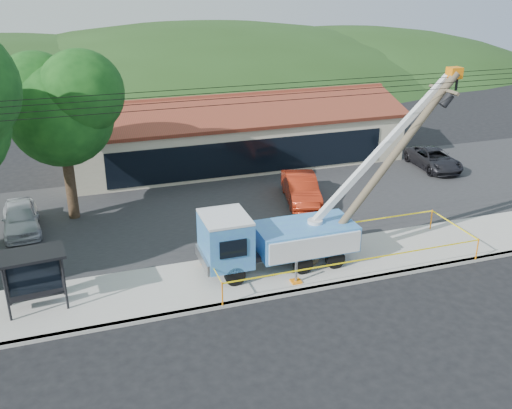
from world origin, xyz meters
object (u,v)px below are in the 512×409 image
object	(u,v)px
car_silver	(23,233)
car_dark	(432,170)
car_red	(301,203)
leaning_pole	(390,161)
bus_shelter	(33,266)
utility_truck	(276,235)

from	to	relation	value
car_silver	car_dark	world-z (taller)	car_silver
car_silver	car_red	bearing A→B (deg)	-7.22
car_red	car_silver	bearing A→B (deg)	-170.22
leaning_pole	car_red	xyz separation A→B (m)	(-1.11, 7.11, -4.63)
car_red	bus_shelter	bearing A→B (deg)	-141.19
car_silver	car_red	distance (m)	14.92
leaning_pole	utility_truck	bearing A→B (deg)	176.23
bus_shelter	car_silver	size ratio (longest dim) A/B	0.59
bus_shelter	car_silver	xyz separation A→B (m)	(-0.87, 7.63, -1.87)
leaning_pole	car_dark	bearing A→B (deg)	45.59
car_red	car_dark	bearing A→B (deg)	26.74
car_silver	car_dark	bearing A→B (deg)	-0.06
bus_shelter	leaning_pole	bearing A→B (deg)	-5.75
car_silver	car_red	world-z (taller)	car_red
car_red	car_dark	xyz separation A→B (m)	(10.61, 2.59, 0.00)
car_silver	car_dark	xyz separation A→B (m)	(25.51, 1.75, 0.00)
leaning_pole	car_dark	distance (m)	14.35
utility_truck	car_dark	bearing A→B (deg)	32.53
leaning_pole	car_silver	size ratio (longest dim) A/B	1.93
utility_truck	bus_shelter	bearing A→B (deg)	-179.94
car_red	car_dark	world-z (taller)	car_red
bus_shelter	utility_truck	bearing A→B (deg)	-4.44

